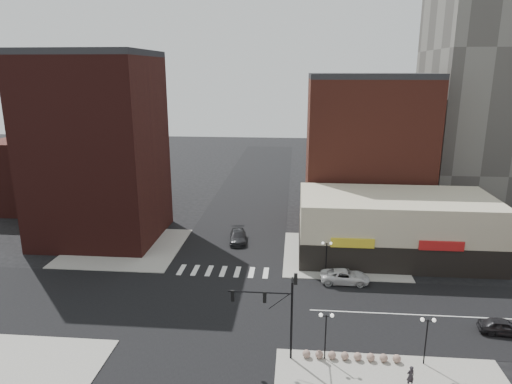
{
  "coord_description": "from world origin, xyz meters",
  "views": [
    {
      "loc": [
        8.26,
        -41.35,
        23.29
      ],
      "look_at": [
        4.19,
        4.24,
        11.0
      ],
      "focal_mm": 32.0,
      "sensor_mm": 36.0,
      "label": 1
    }
  ],
  "objects_px": {
    "white_suv": "(345,276)",
    "dark_sedan_north": "(238,237)",
    "street_lamp_se_a": "(326,324)",
    "street_lamp_se_b": "(427,329)",
    "dark_sedan_east": "(503,327)",
    "pedestrian": "(410,376)",
    "street_lamp_ne": "(327,250)",
    "traffic_signal": "(280,303)"
  },
  "relations": [
    {
      "from": "pedestrian",
      "to": "street_lamp_se_b",
      "type": "bearing_deg",
      "value": -138.91
    },
    {
      "from": "street_lamp_ne",
      "to": "pedestrian",
      "type": "bearing_deg",
      "value": -74.51
    },
    {
      "from": "white_suv",
      "to": "traffic_signal",
      "type": "bearing_deg",
      "value": 154.43
    },
    {
      "from": "dark_sedan_north",
      "to": "pedestrian",
      "type": "relative_size",
      "value": 3.18
    },
    {
      "from": "pedestrian",
      "to": "street_lamp_ne",
      "type": "bearing_deg",
      "value": -91.69
    },
    {
      "from": "street_lamp_se_a",
      "to": "street_lamp_se_b",
      "type": "distance_m",
      "value": 8.0
    },
    {
      "from": "pedestrian",
      "to": "traffic_signal",
      "type": "bearing_deg",
      "value": -34.07
    },
    {
      "from": "dark_sedan_east",
      "to": "white_suv",
      "type": "bearing_deg",
      "value": 62.22
    },
    {
      "from": "street_lamp_se_b",
      "to": "dark_sedan_north",
      "type": "distance_m",
      "value": 32.06
    },
    {
      "from": "dark_sedan_east",
      "to": "dark_sedan_north",
      "type": "bearing_deg",
      "value": 59.3
    },
    {
      "from": "pedestrian",
      "to": "white_suv",
      "type": "bearing_deg",
      "value": -96.84
    },
    {
      "from": "pedestrian",
      "to": "dark_sedan_north",
      "type": "bearing_deg",
      "value": -76.94
    },
    {
      "from": "street_lamp_se_a",
      "to": "white_suv",
      "type": "distance_m",
      "value": 15.03
    },
    {
      "from": "dark_sedan_east",
      "to": "traffic_signal",
      "type": "bearing_deg",
      "value": 111.11
    },
    {
      "from": "traffic_signal",
      "to": "pedestrian",
      "type": "height_order",
      "value": "traffic_signal"
    },
    {
      "from": "traffic_signal",
      "to": "street_lamp_se_b",
      "type": "bearing_deg",
      "value": -0.82
    },
    {
      "from": "street_lamp_ne",
      "to": "pedestrian",
      "type": "relative_size",
      "value": 2.43
    },
    {
      "from": "street_lamp_se_a",
      "to": "dark_sedan_east",
      "type": "relative_size",
      "value": 0.98
    },
    {
      "from": "street_lamp_se_a",
      "to": "white_suv",
      "type": "bearing_deg",
      "value": 78.08
    },
    {
      "from": "street_lamp_se_b",
      "to": "dark_sedan_north",
      "type": "bearing_deg",
      "value": 125.57
    },
    {
      "from": "street_lamp_ne",
      "to": "dark_sedan_north",
      "type": "relative_size",
      "value": 0.76
    },
    {
      "from": "street_lamp_ne",
      "to": "white_suv",
      "type": "xyz_separation_m",
      "value": [
        2.06,
        -1.5,
        -2.53
      ]
    },
    {
      "from": "street_lamp_se_a",
      "to": "street_lamp_se_b",
      "type": "bearing_deg",
      "value": 0.0
    },
    {
      "from": "traffic_signal",
      "to": "pedestrian",
      "type": "xyz_separation_m",
      "value": [
        9.99,
        -3.04,
        -3.99
      ]
    },
    {
      "from": "white_suv",
      "to": "dark_sedan_east",
      "type": "bearing_deg",
      "value": -124.64
    },
    {
      "from": "traffic_signal",
      "to": "dark_sedan_north",
      "type": "relative_size",
      "value": 1.43
    },
    {
      "from": "street_lamp_se_b",
      "to": "street_lamp_se_a",
      "type": "bearing_deg",
      "value": 180.0
    },
    {
      "from": "street_lamp_se_b",
      "to": "street_lamp_ne",
      "type": "relative_size",
      "value": 1.0
    },
    {
      "from": "white_suv",
      "to": "dark_sedan_east",
      "type": "xyz_separation_m",
      "value": [
        13.33,
        -9.17,
        -0.04
      ]
    },
    {
      "from": "white_suv",
      "to": "pedestrian",
      "type": "relative_size",
      "value": 3.2
    },
    {
      "from": "street_lamp_se_b",
      "to": "white_suv",
      "type": "distance_m",
      "value": 15.53
    },
    {
      "from": "street_lamp_se_a",
      "to": "white_suv",
      "type": "xyz_separation_m",
      "value": [
        3.06,
        14.5,
        -2.53
      ]
    },
    {
      "from": "street_lamp_se_b",
      "to": "dark_sedan_north",
      "type": "relative_size",
      "value": 0.76
    },
    {
      "from": "street_lamp_ne",
      "to": "street_lamp_se_a",
      "type": "bearing_deg",
      "value": -93.58
    },
    {
      "from": "street_lamp_se_b",
      "to": "dark_sedan_east",
      "type": "relative_size",
      "value": 0.98
    },
    {
      "from": "street_lamp_se_a",
      "to": "street_lamp_ne",
      "type": "height_order",
      "value": "same"
    },
    {
      "from": "street_lamp_ne",
      "to": "dark_sedan_north",
      "type": "distance_m",
      "value": 15.51
    },
    {
      "from": "white_suv",
      "to": "dark_sedan_north",
      "type": "height_order",
      "value": "dark_sedan_north"
    },
    {
      "from": "white_suv",
      "to": "dark_sedan_east",
      "type": "distance_m",
      "value": 16.18
    },
    {
      "from": "dark_sedan_east",
      "to": "pedestrian",
      "type": "distance_m",
      "value": 13.06
    },
    {
      "from": "street_lamp_se_b",
      "to": "street_lamp_ne",
      "type": "distance_m",
      "value": 17.46
    },
    {
      "from": "street_lamp_ne",
      "to": "dark_sedan_east",
      "type": "distance_m",
      "value": 18.9
    }
  ]
}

